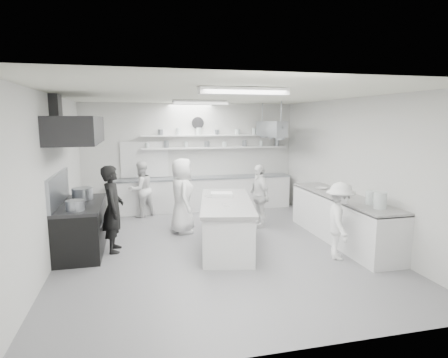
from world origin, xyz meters
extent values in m
cube|color=gray|center=(0.00, 0.00, -0.01)|extent=(6.00, 7.00, 0.02)
cube|color=silver|center=(0.00, 0.00, 3.01)|extent=(6.00, 7.00, 0.02)
cube|color=silver|center=(0.00, 3.50, 1.50)|extent=(6.00, 0.04, 3.00)
cube|color=silver|center=(0.00, -3.50, 1.50)|extent=(6.00, 0.04, 3.00)
cube|color=silver|center=(-3.00, 0.00, 1.50)|extent=(0.04, 7.00, 3.00)
cube|color=silver|center=(3.00, 0.00, 1.50)|extent=(0.04, 7.00, 3.00)
cube|color=black|center=(-2.60, 0.40, 0.45)|extent=(0.80, 1.80, 0.90)
cube|color=#29292B|center=(-2.60, 0.40, 2.35)|extent=(0.85, 2.00, 0.50)
cube|color=silver|center=(0.30, 3.20, 0.46)|extent=(5.00, 0.60, 0.92)
cube|color=silver|center=(0.70, 3.37, 1.75)|extent=(4.20, 0.26, 0.04)
cube|color=silver|center=(0.70, 3.37, 2.10)|extent=(4.20, 0.26, 0.04)
cube|color=black|center=(-1.30, 3.48, 1.45)|extent=(1.30, 0.04, 1.00)
cylinder|color=white|center=(0.20, 3.46, 2.45)|extent=(0.32, 0.05, 0.32)
cube|color=silver|center=(2.65, -0.20, 0.47)|extent=(0.74, 3.30, 0.94)
cube|color=#9297A0|center=(2.00, 2.40, 2.30)|extent=(0.30, 1.60, 0.40)
cube|color=silver|center=(0.00, -1.80, 2.94)|extent=(1.30, 0.25, 0.10)
cube|color=silver|center=(0.00, 1.80, 2.94)|extent=(1.30, 0.25, 0.10)
cube|color=silver|center=(0.19, 0.02, 0.45)|extent=(1.37, 2.56, 0.90)
cylinder|color=#9297A0|center=(-2.60, 0.76, 1.05)|extent=(0.40, 0.40, 0.28)
imported|color=black|center=(-2.00, 0.26, 0.84)|extent=(0.41, 0.62, 1.69)
imported|color=white|center=(-1.43, 2.82, 0.74)|extent=(0.90, 0.85, 1.47)
imported|color=white|center=(-0.55, 1.17, 0.85)|extent=(0.55, 0.83, 1.69)
imported|color=white|center=(1.29, 1.22, 0.75)|extent=(0.47, 0.92, 1.50)
imported|color=white|center=(2.05, -1.10, 0.71)|extent=(0.82, 1.05, 1.43)
imported|color=#9297A0|center=(-0.04, 0.50, 0.92)|extent=(0.30, 0.30, 0.06)
imported|color=silver|center=(0.11, -0.40, 0.93)|extent=(0.20, 0.20, 0.06)
imported|color=silver|center=(2.57, 0.60, 0.97)|extent=(0.34, 0.34, 0.06)
camera|label=1|loc=(-1.52, -6.97, 2.54)|focal=29.64mm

